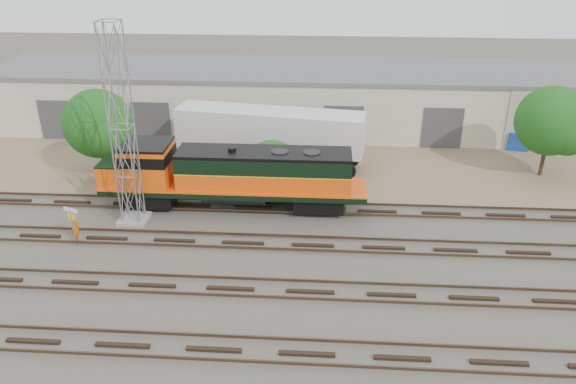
# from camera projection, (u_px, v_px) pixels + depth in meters

# --- Properties ---
(ground) EXTENTS (140.00, 140.00, 0.00)m
(ground) POSITION_uv_depth(u_px,v_px,m) (312.00, 260.00, 30.59)
(ground) COLOR #47423A
(ground) RESTS_ON ground
(dirt_strip) EXTENTS (80.00, 16.00, 0.02)m
(dirt_strip) POSITION_uv_depth(u_px,v_px,m) (318.00, 158.00, 44.11)
(dirt_strip) COLOR #726047
(dirt_strip) RESTS_ON ground
(tracks) EXTENTS (80.00, 20.40, 0.28)m
(tracks) POSITION_uv_depth(u_px,v_px,m) (310.00, 292.00, 27.85)
(tracks) COLOR black
(tracks) RESTS_ON ground
(warehouse) EXTENTS (58.40, 10.40, 5.30)m
(warehouse) POSITION_uv_depth(u_px,v_px,m) (320.00, 98.00, 50.17)
(warehouse) COLOR beige
(warehouse) RESTS_ON ground
(locomotive) EXTENTS (16.82, 2.95, 4.04)m
(locomotive) POSITION_uv_depth(u_px,v_px,m) (229.00, 175.00, 35.34)
(locomotive) COLOR black
(locomotive) RESTS_ON tracks
(signal_tower) EXTENTS (1.77, 1.77, 11.99)m
(signal_tower) POSITION_uv_depth(u_px,v_px,m) (122.00, 131.00, 32.30)
(signal_tower) COLOR gray
(signal_tower) RESTS_ON ground
(sign_post) EXTENTS (0.92, 0.40, 2.38)m
(sign_post) POSITION_uv_depth(u_px,v_px,m) (72.00, 219.00, 31.43)
(sign_post) COLOR gray
(sign_post) RESTS_ON ground
(worker) EXTENTS (0.83, 0.80, 1.92)m
(worker) POSITION_uv_depth(u_px,v_px,m) (75.00, 226.00, 32.15)
(worker) COLOR #D3660B
(worker) RESTS_ON ground
(semi_trailer) EXTENTS (14.25, 4.86, 4.30)m
(semi_trailer) POSITION_uv_depth(u_px,v_px,m) (274.00, 132.00, 41.68)
(semi_trailer) COLOR silver
(semi_trailer) RESTS_ON ground
(dumpster_blue) EXTENTS (1.81, 1.73, 1.50)m
(dumpster_blue) POSITION_uv_depth(u_px,v_px,m) (517.00, 140.00, 45.75)
(dumpster_blue) COLOR navy
(dumpster_blue) RESTS_ON ground
(tree_west) EXTENTS (5.12, 4.88, 6.39)m
(tree_west) POSITION_uv_depth(u_px,v_px,m) (101.00, 126.00, 39.34)
(tree_west) COLOR #382619
(tree_west) RESTS_ON ground
(tree_mid) EXTENTS (4.27, 4.06, 4.06)m
(tree_mid) POSITION_uv_depth(u_px,v_px,m) (275.00, 173.00, 37.23)
(tree_mid) COLOR #382619
(tree_mid) RESTS_ON ground
(tree_east) EXTENTS (5.15, 4.90, 6.62)m
(tree_east) POSITION_uv_depth(u_px,v_px,m) (555.00, 123.00, 39.19)
(tree_east) COLOR #382619
(tree_east) RESTS_ON ground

